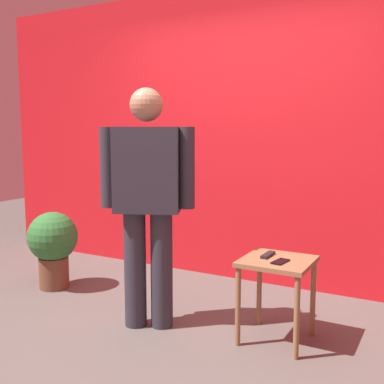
{
  "coord_description": "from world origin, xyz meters",
  "views": [
    {
      "loc": [
        1.73,
        -2.4,
        1.4
      ],
      "look_at": [
        0.11,
        0.55,
        0.96
      ],
      "focal_mm": 43.63,
      "sensor_mm": 36.0,
      "label": 1
    }
  ],
  "objects_px": {
    "cell_phone": "(280,262)",
    "tv_remote": "(268,255)",
    "side_table": "(277,274)",
    "potted_plant": "(53,243)",
    "standing_person": "(147,196)"
  },
  "relations": [
    {
      "from": "cell_phone",
      "to": "tv_remote",
      "type": "xyz_separation_m",
      "value": [
        -0.12,
        0.1,
        0.01
      ]
    },
    {
      "from": "side_table",
      "to": "potted_plant",
      "type": "relative_size",
      "value": 0.82
    },
    {
      "from": "tv_remote",
      "to": "side_table",
      "type": "bearing_deg",
      "value": -23.88
    },
    {
      "from": "side_table",
      "to": "cell_phone",
      "type": "xyz_separation_m",
      "value": [
        0.04,
        -0.06,
        0.11
      ]
    },
    {
      "from": "side_table",
      "to": "cell_phone",
      "type": "height_order",
      "value": "cell_phone"
    },
    {
      "from": "tv_remote",
      "to": "potted_plant",
      "type": "xyz_separation_m",
      "value": [
        -2.01,
        0.02,
        -0.16
      ]
    },
    {
      "from": "side_table",
      "to": "potted_plant",
      "type": "distance_m",
      "value": 2.09
    },
    {
      "from": "standing_person",
      "to": "potted_plant",
      "type": "xyz_separation_m",
      "value": [
        -1.2,
        0.27,
        -0.54
      ]
    },
    {
      "from": "standing_person",
      "to": "side_table",
      "type": "distance_m",
      "value": 1.03
    },
    {
      "from": "side_table",
      "to": "tv_remote",
      "type": "bearing_deg",
      "value": 154.8
    },
    {
      "from": "standing_person",
      "to": "potted_plant",
      "type": "bearing_deg",
      "value": 167.36
    },
    {
      "from": "side_table",
      "to": "tv_remote",
      "type": "distance_m",
      "value": 0.14
    },
    {
      "from": "side_table",
      "to": "potted_plant",
      "type": "xyz_separation_m",
      "value": [
        -2.09,
        0.06,
        -0.05
      ]
    },
    {
      "from": "standing_person",
      "to": "cell_phone",
      "type": "distance_m",
      "value": 1.01
    },
    {
      "from": "standing_person",
      "to": "side_table",
      "type": "relative_size",
      "value": 3.02
    }
  ]
}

